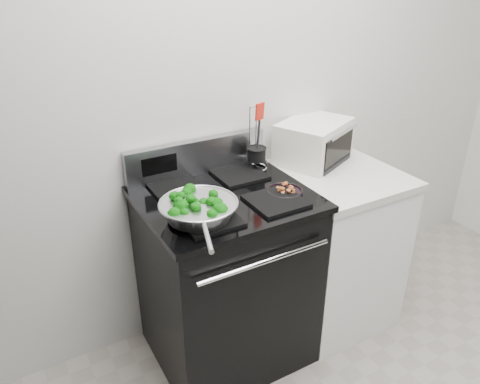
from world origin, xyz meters
TOP-DOWN VIEW (x-y plane):
  - back_wall at (0.00, 1.75)m, footprint 4.00×0.02m
  - gas_range at (-0.30, 1.41)m, footprint 0.79×0.69m
  - counter at (0.39, 1.41)m, footprint 0.62×0.68m
  - skillet at (-0.50, 1.27)m, footprint 0.34×0.52m
  - broccoli_pile at (-0.50, 1.27)m, footprint 0.27×0.27m
  - bacon_plate at (-0.04, 1.30)m, footprint 0.17×0.17m
  - utensil_holder at (-0.01, 1.61)m, footprint 0.12×0.12m
  - toaster_oven at (0.36, 1.61)m, footprint 0.49×0.44m

SIDE VIEW (x-z plane):
  - counter at x=0.39m, z-range 0.00..0.92m
  - gas_range at x=-0.30m, z-range -0.08..1.05m
  - bacon_plate at x=-0.04m, z-range 0.95..0.99m
  - skillet at x=-0.50m, z-range 0.97..1.04m
  - utensil_holder at x=-0.01m, z-range 0.84..1.19m
  - broccoli_pile at x=-0.50m, z-range 0.98..1.07m
  - toaster_oven at x=0.36m, z-range 0.92..1.15m
  - back_wall at x=0.00m, z-range 0.00..2.70m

